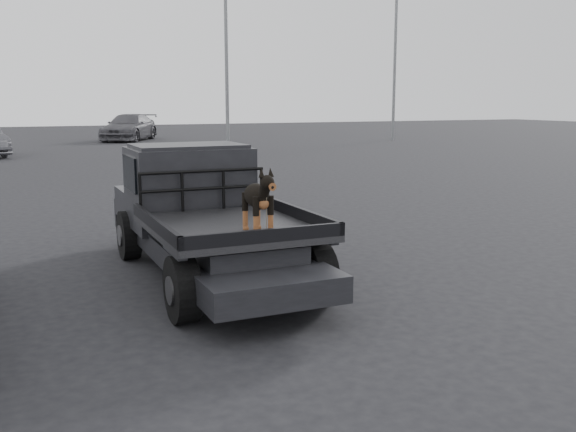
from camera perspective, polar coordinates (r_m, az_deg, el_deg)
name	(u,v)px	position (r m, az deg, el deg)	size (l,w,h in m)	color
ground	(272,327)	(7.12, -1.42, -9.85)	(120.00, 120.00, 0.00)	black
flatbed_ute	(209,245)	(9.03, -7.07, -2.53)	(2.00, 5.40, 0.92)	black
ute_cab	(189,173)	(9.78, -8.83, 3.76)	(1.72, 1.30, 0.88)	black
headache_rack	(203,191)	(9.09, -7.55, 2.25)	(1.80, 0.08, 0.55)	black
dog	(257,201)	(7.48, -2.73, 1.35)	(0.32, 0.60, 0.74)	black
distant_car_b	(129,127)	(41.19, -13.95, 7.66)	(2.27, 5.57, 1.62)	#4A494E
floodlight_mid	(226,0)	(33.33, -5.58, 18.60)	(1.08, 0.28, 13.45)	slate
floodlight_far	(396,22)	(41.21, 9.58, 16.63)	(1.08, 0.28, 13.07)	slate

